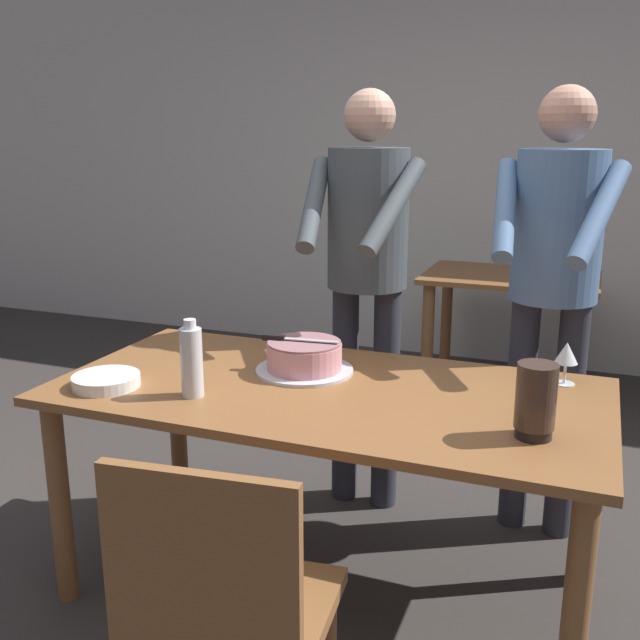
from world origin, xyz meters
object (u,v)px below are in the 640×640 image
Objects in this scene: main_dining_table at (327,417)px; background_table at (509,302)px; chair_near_side at (226,609)px; person_standing_beside at (554,267)px; wine_glass_near at (566,354)px; person_cutting_cake at (367,256)px; cake_on_platter at (304,358)px; cake_knife at (284,338)px; water_bottle at (192,361)px; hurricane_lamp at (536,400)px; plate_stack at (106,381)px.

main_dining_table reaches higher than background_table.
person_standing_beside is at bearing 68.83° from chair_near_side.
person_cutting_cake is (-0.80, 0.34, 0.22)m from wine_glass_near.
person_standing_beside is (0.72, 0.03, 0.00)m from person_cutting_cake.
chair_near_side is (0.19, -0.94, -0.31)m from cake_on_platter.
cake_knife is (-0.20, 0.11, 0.22)m from main_dining_table.
hurricane_lamp is (1.03, 0.06, -0.01)m from water_bottle.
plate_stack is at bearing -111.85° from background_table.
water_bottle is at bearing -138.11° from person_standing_beside.
person_cutting_cake reaches higher than cake_on_platter.
cake_knife is at bearing -173.62° from cake_on_platter.
cake_knife is at bearing -145.96° from person_standing_beside.
chair_near_side is 3.07m from background_table.
wine_glass_near is at bearing 23.56° from main_dining_table.
water_bottle is at bearing 125.81° from chair_near_side.
hurricane_lamp is at bearing -17.96° from cake_knife.
cake_on_platter is 1.36× the size of water_bottle.
background_table is at bearing 75.96° from person_cutting_cake.
plate_stack is 0.24× the size of chair_near_side.
wine_glass_near reaches higher than cake_knife.
cake_knife is 0.16× the size of person_standing_beside.
main_dining_table is 0.32m from cake_knife.
cake_knife reaches higher than main_dining_table.
main_dining_table is at bearing -42.97° from cake_on_platter.
cake_on_platter is 0.42m from water_bottle.
person_cutting_cake reaches higher than chair_near_side.
cake_on_platter reaches higher than main_dining_table.
cake_knife is 0.94m from wine_glass_near.
cake_on_platter is at bearing -167.25° from wine_glass_near.
cake_knife is at bearing 63.51° from water_bottle.
hurricane_lamp is (0.87, -0.28, -0.01)m from cake_knife.
hurricane_lamp reaches higher than background_table.
main_dining_table is 1.04× the size of person_cutting_cake.
main_dining_table is 0.73m from plate_stack.
wine_glass_near is at bearing 12.27° from cake_knife.
cake_knife is (-0.07, -0.01, 0.06)m from cake_on_platter.
plate_stack is 2.69m from background_table.
cake_on_platter is 0.20× the size of person_cutting_cake.
hurricane_lamp is (1.34, 0.08, 0.09)m from plate_stack.
person_standing_beside reaches higher than cake_knife.
hurricane_lamp is at bearing -88.34° from person_standing_beside.
hurricane_lamp is 2.45m from background_table.
person_cutting_cake is at bearing 95.29° from chair_near_side.
cake_on_platter is at bearing 34.20° from plate_stack.
plate_stack reaches higher than main_dining_table.
person_cutting_cake is at bearing 156.99° from wine_glass_near.
chair_near_side is (-0.58, -1.50, -0.58)m from person_standing_beside.
cake_knife is 1.04m from person_standing_beside.
main_dining_table is at bearing 20.33° from plate_stack.
person_standing_beside reaches higher than background_table.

